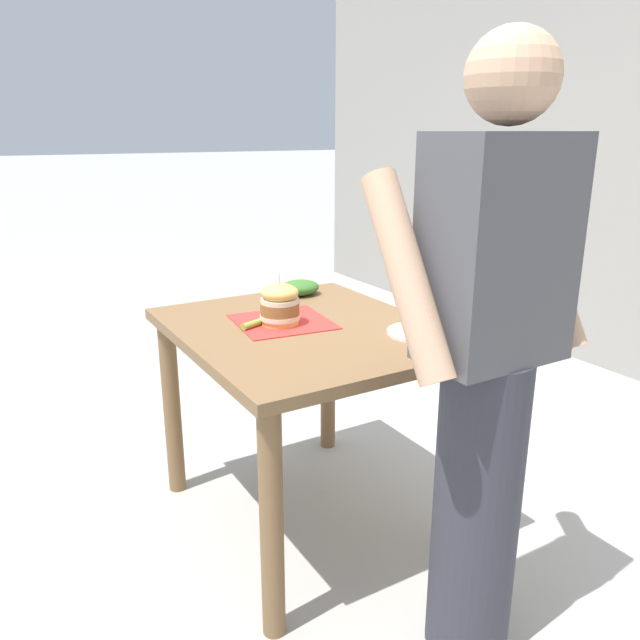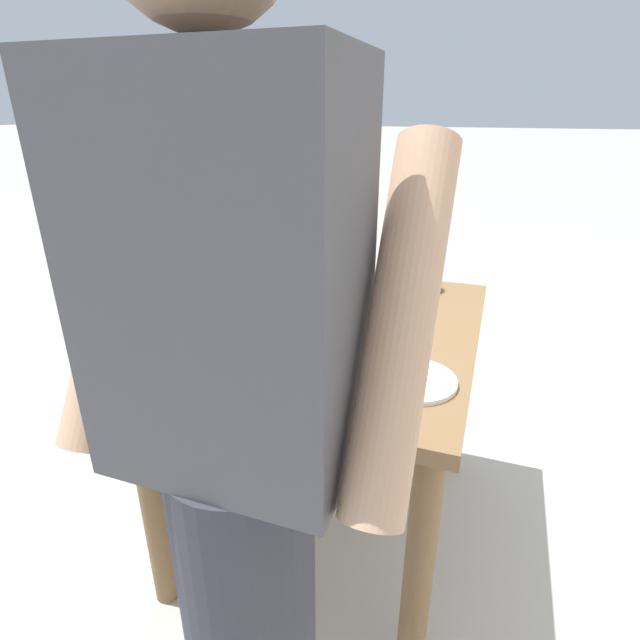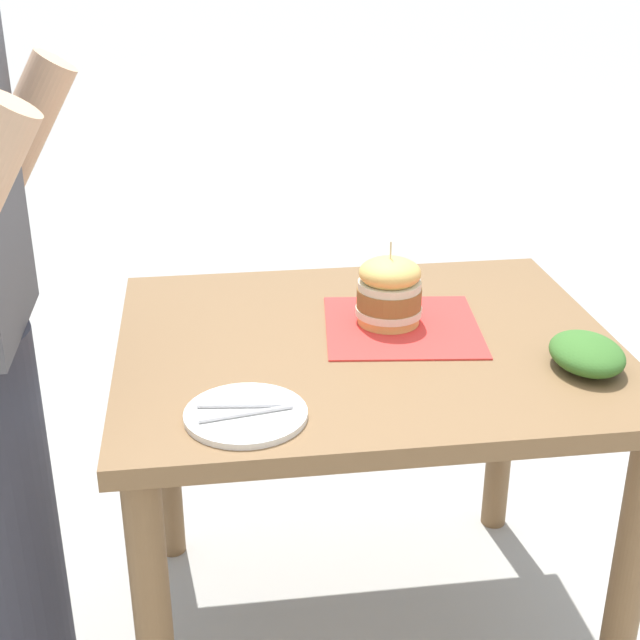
# 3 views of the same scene
# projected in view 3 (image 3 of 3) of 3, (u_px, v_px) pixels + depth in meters

# --- Properties ---
(ground_plane) EXTENTS (80.00, 80.00, 0.00)m
(ground_plane) POSITION_uv_depth(u_px,v_px,m) (360.00, 629.00, 2.20)
(ground_plane) COLOR #ADAAA3
(patio_table) EXTENTS (0.87, 1.04, 0.79)m
(patio_table) POSITION_uv_depth(u_px,v_px,m) (366.00, 395.00, 1.93)
(patio_table) COLOR brown
(patio_table) RESTS_ON ground
(serving_paper) EXTENTS (0.37, 0.37, 0.00)m
(serving_paper) POSITION_uv_depth(u_px,v_px,m) (402.00, 326.00, 1.93)
(serving_paper) COLOR red
(serving_paper) RESTS_ON patio_table
(sandwich) EXTENTS (0.14, 0.14, 0.19)m
(sandwich) POSITION_uv_depth(u_px,v_px,m) (389.00, 291.00, 1.92)
(sandwich) COLOR #E5B25B
(sandwich) RESTS_ON serving_paper
(pickle_spear) EXTENTS (0.09, 0.06, 0.02)m
(pickle_spear) POSITION_uv_depth(u_px,v_px,m) (384.00, 299.00, 2.04)
(pickle_spear) COLOR #8EA83D
(pickle_spear) RESTS_ON serving_paper
(side_plate_with_forks) EXTENTS (0.22, 0.22, 0.02)m
(side_plate_with_forks) POSITION_uv_depth(u_px,v_px,m) (246.00, 414.00, 1.57)
(side_plate_with_forks) COLOR white
(side_plate_with_forks) RESTS_ON patio_table
(side_salad) EXTENTS (0.18, 0.14, 0.06)m
(side_salad) POSITION_uv_depth(u_px,v_px,m) (587.00, 353.00, 1.74)
(side_salad) COLOR #386B28
(side_salad) RESTS_ON patio_table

